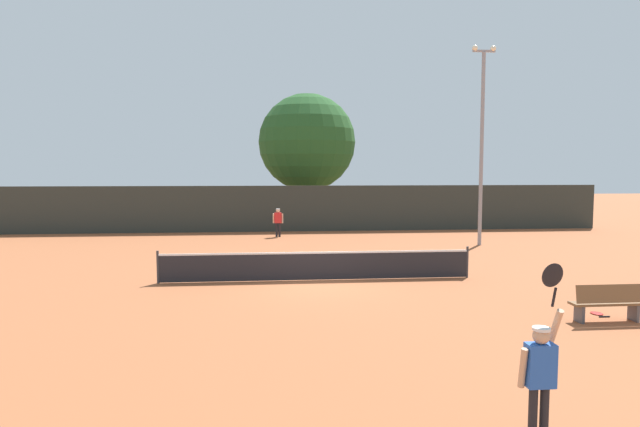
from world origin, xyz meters
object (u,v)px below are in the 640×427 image
object	(u,v)px
player_receiving	(278,220)
spare_racket	(597,314)
courtside_bench	(608,303)
large_tree	(307,142)
player_serving	(540,367)
parked_car_mid	(383,209)
tennis_ball	(312,270)
parked_car_near	(187,210)
light_pole	(482,134)

from	to	relation	value
player_receiving	spare_racket	world-z (taller)	player_receiving
player_receiving	courtside_bench	world-z (taller)	player_receiving
large_tree	spare_racket	bearing A→B (deg)	-77.03
player_serving	parked_car_mid	world-z (taller)	player_serving
tennis_ball	spare_racket	world-z (taller)	tennis_ball
tennis_ball	player_serving	bearing A→B (deg)	-80.84
player_receiving	parked_car_near	xyz separation A→B (m)	(-6.36, 9.94, -0.16)
light_pole	large_tree	distance (m)	14.38
tennis_ball	spare_racket	distance (m)	9.51
spare_racket	light_pole	bearing A→B (deg)	81.44
tennis_ball	parked_car_near	xyz separation A→B (m)	(-7.44, 19.98, 0.74)
player_serving	parked_car_near	bearing A→B (deg)	106.18
player_receiving	spare_racket	distance (m)	18.48
parked_car_mid	spare_racket	bearing A→B (deg)	-88.09
tennis_ball	large_tree	world-z (taller)	large_tree
tennis_ball	courtside_bench	world-z (taller)	courtside_bench
tennis_ball	large_tree	bearing A→B (deg)	86.56
large_tree	parked_car_near	distance (m)	9.95
light_pole	large_tree	bearing A→B (deg)	121.91
courtside_bench	parked_car_mid	bearing A→B (deg)	89.53
player_receiving	large_tree	bearing A→B (deg)	-105.04
tennis_ball	parked_car_near	size ratio (longest dim) A/B	0.02
spare_racket	player_serving	bearing A→B (deg)	-127.82
player_receiving	courtside_bench	bearing A→B (deg)	113.92
large_tree	parked_car_mid	size ratio (longest dim) A/B	2.09
courtside_bench	large_tree	bearing A→B (deg)	102.26
player_receiving	parked_car_near	distance (m)	11.80
spare_racket	large_tree	distance (m)	26.02
light_pole	parked_car_mid	bearing A→B (deg)	97.55
parked_car_near	parked_car_mid	size ratio (longest dim) A/B	1.03
parked_car_near	parked_car_mid	world-z (taller)	same
courtside_bench	large_tree	size ratio (longest dim) A/B	0.20
large_tree	light_pole	bearing A→B (deg)	-58.09
player_serving	light_pole	distance (m)	20.29
light_pole	large_tree	world-z (taller)	light_pole
parked_car_near	large_tree	bearing A→B (deg)	-18.33
player_receiving	parked_car_near	bearing A→B (deg)	-57.40
spare_racket	courtside_bench	size ratio (longest dim) A/B	0.29
player_serving	courtside_bench	size ratio (longest dim) A/B	1.36
large_tree	parked_car_near	xyz separation A→B (m)	(-8.53, 1.85, -4.78)
tennis_ball	parked_car_near	distance (m)	21.34
spare_racket	courtside_bench	bearing A→B (deg)	-104.15
tennis_ball	spare_racket	xyz separation A→B (m)	(6.80, -6.65, -0.01)
player_serving	parked_car_near	world-z (taller)	player_serving
courtside_bench	spare_racket	bearing A→B (deg)	75.85
courtside_bench	parked_car_near	size ratio (longest dim) A/B	0.41
spare_racket	parked_car_mid	size ratio (longest dim) A/B	0.12
player_receiving	large_tree	xyz separation A→B (m)	(2.17, 8.09, 4.61)
player_serving	courtside_bench	world-z (taller)	player_serving
tennis_ball	light_pole	size ratio (longest dim) A/B	0.01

